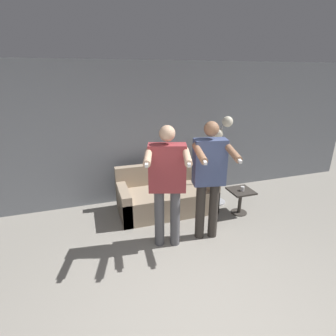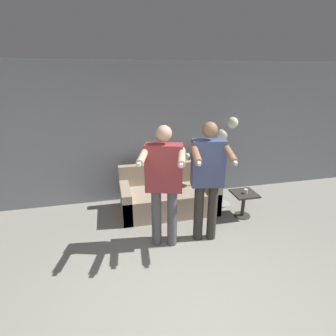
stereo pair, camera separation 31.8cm
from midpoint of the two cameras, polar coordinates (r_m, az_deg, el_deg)
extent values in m
cube|color=gray|center=(4.97, -4.10, 7.36)|extent=(10.00, 0.05, 2.60)
cube|color=tan|center=(4.79, 2.08, -7.01)|extent=(1.70, 0.84, 0.42)
cube|color=tan|center=(4.94, 1.07, -1.06)|extent=(1.70, 0.14, 0.39)
cube|color=tan|center=(4.64, -7.24, -7.17)|extent=(0.16, 0.84, 0.56)
cube|color=tan|center=(5.00, 10.70, -5.27)|extent=(0.16, 0.84, 0.56)
cylinder|color=#56565B|center=(3.81, -0.10, -10.75)|extent=(0.14, 0.14, 0.87)
cylinder|color=#56565B|center=(3.80, 3.33, -10.85)|extent=(0.14, 0.14, 0.87)
cube|color=#9E383D|center=(3.48, 1.73, 0.00)|extent=(0.54, 0.36, 0.65)
sphere|color=#D8AD8C|center=(3.35, 1.82, 7.53)|extent=(0.21, 0.21, 0.21)
cylinder|color=#D8AD8C|center=(3.18, -2.66, 2.58)|extent=(0.23, 0.51, 0.11)
cube|color=white|center=(2.95, -3.19, 0.94)|extent=(0.07, 0.13, 0.04)
cylinder|color=#D8AD8C|center=(3.17, 5.89, 2.39)|extent=(0.23, 0.51, 0.11)
cube|color=white|center=(2.93, 6.03, 0.73)|extent=(0.07, 0.13, 0.04)
cylinder|color=#38332D|center=(3.97, 8.98, -9.60)|extent=(0.14, 0.14, 0.88)
cylinder|color=#38332D|center=(4.01, 11.87, -9.44)|extent=(0.14, 0.14, 0.88)
cube|color=#475684|center=(3.68, 11.17, 0.99)|extent=(0.48, 0.30, 0.66)
sphere|color=#9E7051|center=(3.55, 11.68, 8.17)|extent=(0.21, 0.21, 0.21)
cylinder|color=#9E7051|center=(3.33, 8.80, 3.08)|extent=(0.18, 0.52, 0.16)
cube|color=white|center=(3.11, 9.63, 1.15)|extent=(0.06, 0.13, 0.05)
cylinder|color=#9E7051|center=(3.44, 15.82, 3.09)|extent=(0.18, 0.52, 0.16)
cube|color=white|center=(3.23, 17.09, 1.23)|extent=(0.06, 0.13, 0.05)
ellipsoid|color=silver|center=(4.93, 4.60, 2.06)|extent=(0.30, 0.11, 0.13)
sphere|color=silver|center=(4.96, 6.04, 2.67)|extent=(0.10, 0.10, 0.10)
ellipsoid|color=silver|center=(4.92, 2.75, 1.51)|extent=(0.17, 0.04, 0.04)
cone|color=silver|center=(4.93, 5.93, 3.02)|extent=(0.03, 0.03, 0.03)
cone|color=silver|center=(4.96, 5.80, 3.13)|extent=(0.03, 0.03, 0.03)
cylinder|color=#B2B2B7|center=(5.24, 13.21, -7.54)|extent=(0.32, 0.32, 0.02)
cylinder|color=#B2B2B7|center=(4.95, 13.87, 0.06)|extent=(0.03, 0.03, 1.49)
sphere|color=white|center=(4.79, 15.77, 9.48)|extent=(0.19, 0.19, 0.19)
sphere|color=white|center=(4.74, 13.62, 7.11)|extent=(0.19, 0.19, 0.19)
cylinder|color=#38332D|center=(4.93, 17.63, -9.85)|extent=(0.28, 0.28, 0.02)
cylinder|color=#38332D|center=(4.83, 17.87, -7.76)|extent=(0.06, 0.06, 0.42)
cube|color=#38332D|center=(4.74, 18.16, -5.34)|extent=(0.40, 0.40, 0.03)
cylinder|color=white|center=(4.70, 18.46, -4.87)|extent=(0.06, 0.06, 0.08)
camera|label=1|loc=(0.16, -87.74, 0.82)|focal=28.00mm
camera|label=2|loc=(0.16, 92.26, -0.82)|focal=28.00mm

